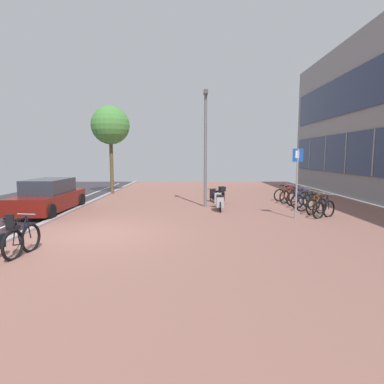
% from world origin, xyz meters
% --- Properties ---
extents(ground, '(21.00, 40.00, 0.13)m').
position_xyz_m(ground, '(1.43, 0.00, -0.02)').
color(ground, '#262129').
extents(bicycle_foreground, '(0.75, 1.41, 1.13)m').
position_xyz_m(bicycle_foreground, '(-1.30, -2.13, 0.40)').
color(bicycle_foreground, black).
rests_on(bicycle_foreground, ground).
extents(bicycle_rack_00, '(1.19, 0.73, 0.97)m').
position_xyz_m(bicycle_rack_00, '(8.15, 2.58, 0.34)').
color(bicycle_rack_00, black).
rests_on(bicycle_rack_00, ground).
extents(bicycle_rack_01, '(1.16, 0.68, 0.95)m').
position_xyz_m(bicycle_rack_01, '(8.17, 3.36, 0.34)').
color(bicycle_rack_01, black).
rests_on(bicycle_rack_01, ground).
extents(bicycle_rack_02, '(1.26, 0.52, 0.94)m').
position_xyz_m(bicycle_rack_02, '(8.11, 4.15, 0.33)').
color(bicycle_rack_02, black).
rests_on(bicycle_rack_02, ground).
extents(bicycle_rack_03, '(1.31, 0.48, 0.95)m').
position_xyz_m(bicycle_rack_03, '(8.18, 4.93, 0.33)').
color(bicycle_rack_03, black).
rests_on(bicycle_rack_03, ground).
extents(bicycle_rack_04, '(1.34, 0.50, 0.97)m').
position_xyz_m(bicycle_rack_04, '(8.21, 5.72, 0.34)').
color(bicycle_rack_04, black).
rests_on(bicycle_rack_04, ground).
extents(bicycle_rack_05, '(1.21, 0.73, 0.99)m').
position_xyz_m(bicycle_rack_05, '(7.99, 6.50, 0.35)').
color(bicycle_rack_05, black).
rests_on(bicycle_rack_05, ground).
extents(bicycle_rack_06, '(1.27, 0.48, 0.94)m').
position_xyz_m(bicycle_rack_06, '(7.99, 7.28, 0.33)').
color(bicycle_rack_06, black).
rests_on(bicycle_rack_06, ground).
extents(scooter_near, '(0.52, 1.79, 0.76)m').
position_xyz_m(scooter_near, '(4.15, 4.21, 0.39)').
color(scooter_near, black).
rests_on(scooter_near, ground).
extents(scooter_mid, '(0.85, 1.54, 0.94)m').
position_xyz_m(scooter_mid, '(4.28, 6.25, 0.42)').
color(scooter_mid, black).
rests_on(scooter_mid, ground).
extents(parked_car_near, '(1.80, 4.29, 1.45)m').
position_xyz_m(parked_car_near, '(-3.28, 3.77, 0.68)').
color(parked_car_near, maroon).
rests_on(parked_car_near, ground).
extents(parking_sign, '(0.40, 0.07, 2.72)m').
position_xyz_m(parking_sign, '(6.98, 2.43, 1.67)').
color(parking_sign, gray).
rests_on(parking_sign, ground).
extents(lamp_post, '(0.20, 0.52, 5.48)m').
position_xyz_m(lamp_post, '(3.56, 5.31, 3.06)').
color(lamp_post, slate).
rests_on(lamp_post, ground).
extents(street_tree, '(2.41, 2.41, 5.59)m').
position_xyz_m(street_tree, '(-2.26, 10.47, 4.35)').
color(street_tree, brown).
rests_on(street_tree, ground).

